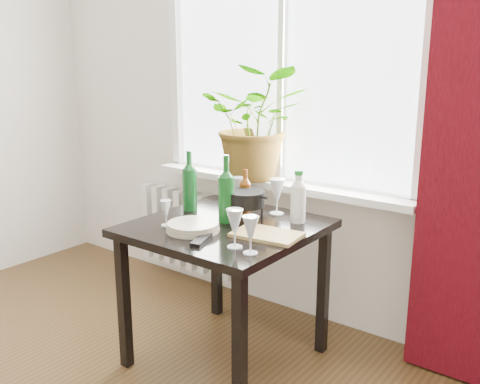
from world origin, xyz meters
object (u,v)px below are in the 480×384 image
Objects in this scene: wine_bottle_left at (190,180)px; cutting_board at (267,235)px; wineglass_far_right at (251,235)px; wineglass_back_left at (239,193)px; potted_plant at (257,123)px; plate_stack at (193,227)px; wineglass_back_center at (277,196)px; wineglass_front_left at (166,213)px; fondue_pot at (246,205)px; wine_bottle_right at (226,188)px; cleaning_bottle at (298,197)px; table at (226,242)px; tv_remote at (201,240)px; radiator at (187,230)px; bottle_amber at (245,192)px; wineglass_front_right at (235,228)px.

cutting_board is (0.59, -0.12, -0.16)m from wine_bottle_left.
wineglass_far_right is 0.69m from wineglass_back_left.
potted_plant reaches higher than plate_stack.
wineglass_back_center reaches higher than wineglass_back_left.
cutting_board is (0.33, 0.15, -0.01)m from plate_stack.
wineglass_front_left reaches higher than cutting_board.
wine_bottle_right is at bearing -111.19° from fondue_pot.
cutting_board is at bearing -50.96° from potted_plant.
cleaning_bottle reaches higher than fondue_pot.
cleaning_bottle is at bearing 42.69° from table.
potted_plant reaches higher than wineglass_back_center.
cleaning_bottle is 1.35× the size of wineglass_back_center.
wineglass_far_right is 0.41m from plate_stack.
wineglass_far_right is 0.28m from tv_remote.
wine_bottle_right reaches higher than tv_remote.
fondue_pot is (-0.07, -0.18, -0.02)m from wineglass_back_center.
radiator is 0.93m from wine_bottle_left.
potted_plant reaches higher than wineglass_front_left.
tv_remote is at bearing -42.29° from wine_bottle_left.
wineglass_back_center is at bearing 27.09° from wine_bottle_left.
wine_bottle_right is 0.32m from wineglass_front_left.
tv_remote is (0.04, -0.39, -0.07)m from fondue_pot.
wineglass_front_left is 0.41m from fondue_pot.
wine_bottle_right reaches higher than plate_stack.
tv_remote is 0.53× the size of cutting_board.
radiator is at bearing 149.50° from cutting_board.
wineglass_far_right is (1.19, -0.89, 0.44)m from radiator.
wine_bottle_left is 1.82× the size of wineglass_back_left.
bottle_amber is (0.29, 0.11, -0.04)m from wine_bottle_left.
wine_bottle_right reaches higher than table.
cutting_board is at bearing -11.29° from wine_bottle_left.
fondue_pot is (0.04, 0.12, 0.17)m from table.
radiator is 1.34m from tv_remote.
wine_bottle_right is 1.94× the size of wineglass_front_right.
wineglass_front_right is 0.19m from tv_remote.
cutting_board is (0.03, 0.21, -0.08)m from wineglass_front_right.
bottle_amber is 0.11m from wineglass_back_left.
wineglass_far_right reaches higher than radiator.
wineglass_front_right is at bearing -9.91° from tv_remote.
wineglass_front_right is at bearing -46.10° from wine_bottle_right.
radiator is at bearing 143.25° from wineglass_far_right.
tv_remote is at bearing -110.30° from cleaning_bottle.
wine_bottle_right is 0.27m from plate_stack.
bottle_amber reaches higher than tv_remote.
wineglass_front_left is at bearing -172.09° from plate_stack.
potted_plant reaches higher than fondue_pot.
bottle_amber is 0.59m from wineglass_far_right.
tv_remote is at bearing -69.60° from fondue_pot.
wineglass_front_left reaches higher than radiator.
radiator is at bearing 173.87° from potted_plant.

